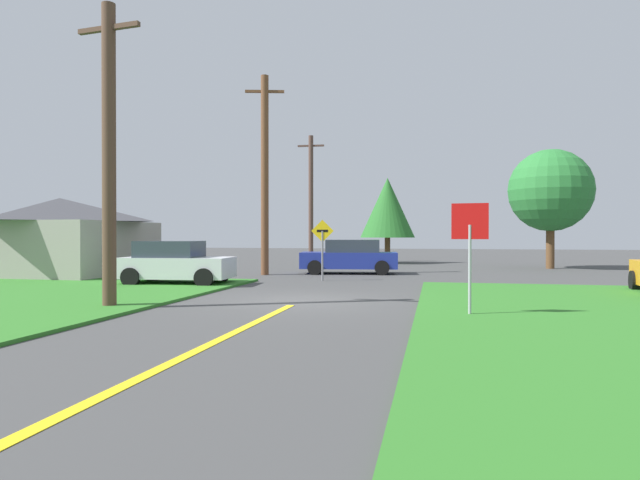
% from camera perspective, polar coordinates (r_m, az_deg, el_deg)
% --- Properties ---
extents(ground_plane, '(120.00, 120.00, 0.00)m').
position_cam_1_polar(ground_plane, '(15.20, -2.08, -6.41)').
color(ground_plane, '#414141').
extents(lane_stripe_center, '(0.20, 14.00, 0.01)m').
position_cam_1_polar(lane_stripe_center, '(7.81, -16.99, -13.03)').
color(lane_stripe_center, yellow).
rests_on(lane_stripe_center, ground).
extents(stop_sign, '(0.80, 0.11, 2.54)m').
position_cam_1_polar(stop_sign, '(12.51, 15.47, 0.37)').
color(stop_sign, '#9EA0A8').
rests_on(stop_sign, ground).
extents(car_approaching_junction, '(4.75, 2.52, 1.62)m').
position_cam_1_polar(car_approaching_junction, '(25.91, 3.14, -1.77)').
color(car_approaching_junction, navy).
rests_on(car_approaching_junction, ground).
extents(parked_car_near_building, '(4.12, 2.35, 1.62)m').
position_cam_1_polar(parked_car_near_building, '(20.73, -14.96, -2.35)').
color(parked_car_near_building, silver).
rests_on(parked_car_near_building, ground).
extents(utility_pole_near, '(1.80, 0.34, 7.61)m').
position_cam_1_polar(utility_pole_near, '(14.71, -21.29, 8.55)').
color(utility_pole_near, brown).
rests_on(utility_pole_near, ground).
extents(utility_pole_mid, '(1.78, 0.55, 9.21)m').
position_cam_1_polar(utility_pole_mid, '(25.36, -5.82, 6.97)').
color(utility_pole_mid, brown).
rests_on(utility_pole_mid, ground).
extents(utility_pole_far, '(1.80, 0.32, 8.58)m').
position_cam_1_polar(utility_pole_far, '(36.83, -0.96, 4.49)').
color(utility_pole_far, brown).
rests_on(utility_pole_far, ground).
extents(direction_sign, '(0.90, 0.16, 2.46)m').
position_cam_1_polar(direction_sign, '(21.81, 0.26, -0.29)').
color(direction_sign, slate).
rests_on(direction_sign, ground).
extents(oak_tree_left, '(3.55, 3.55, 5.60)m').
position_cam_1_polar(oak_tree_left, '(35.78, 7.10, 3.37)').
color(oak_tree_left, brown).
rests_on(oak_tree_left, ground).
extents(pine_tree_center, '(4.49, 4.49, 6.54)m').
position_cam_1_polar(pine_tree_center, '(32.42, 23.05, 4.79)').
color(pine_tree_center, brown).
rests_on(pine_tree_center, ground).
extents(barn, '(6.87, 6.24, 3.53)m').
position_cam_1_polar(barn, '(27.40, -25.65, 0.31)').
color(barn, gray).
rests_on(barn, ground).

